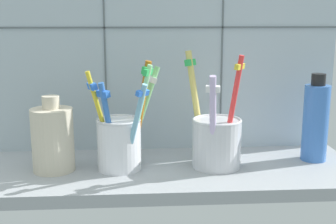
% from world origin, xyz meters
% --- Properties ---
extents(counter_slab, '(0.64, 0.22, 0.02)m').
position_xyz_m(counter_slab, '(0.00, 0.00, 0.01)').
color(counter_slab, '#9EA3A8').
rests_on(counter_slab, ground).
extents(tile_wall_back, '(0.64, 0.02, 0.45)m').
position_xyz_m(tile_wall_back, '(0.00, 0.12, 0.23)').
color(tile_wall_back, '#B2C1CC').
rests_on(tile_wall_back, ground).
extents(toothbrush_cup_left, '(0.12, 0.10, 0.18)m').
position_xyz_m(toothbrush_cup_left, '(-0.08, 0.00, 0.07)').
color(toothbrush_cup_left, white).
rests_on(toothbrush_cup_left, counter_slab).
extents(toothbrush_cup_right, '(0.09, 0.12, 0.19)m').
position_xyz_m(toothbrush_cup_right, '(0.08, 0.00, 0.07)').
color(toothbrush_cup_right, silver).
rests_on(toothbrush_cup_right, counter_slab).
extents(ceramic_vase, '(0.07, 0.07, 0.12)m').
position_xyz_m(ceramic_vase, '(-0.19, -0.00, 0.07)').
color(ceramic_vase, beige).
rests_on(ceramic_vase, counter_slab).
extents(soap_bottle, '(0.04, 0.04, 0.15)m').
position_xyz_m(soap_bottle, '(0.26, 0.02, 0.09)').
color(soap_bottle, '#3F76CE').
rests_on(soap_bottle, counter_slab).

